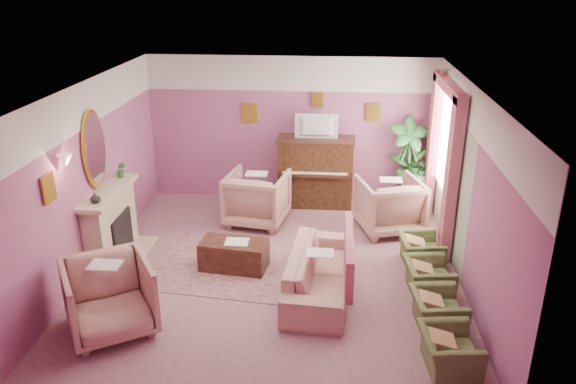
# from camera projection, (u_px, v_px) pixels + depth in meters

# --- Properties ---
(floor) EXTENTS (5.50, 6.00, 0.01)m
(floor) POSITION_uv_depth(u_px,v_px,m) (275.00, 270.00, 8.56)
(floor) COLOR #91606A
(floor) RESTS_ON ground
(ceiling) EXTENTS (5.50, 6.00, 0.01)m
(ceiling) POSITION_uv_depth(u_px,v_px,m) (273.00, 88.00, 7.53)
(ceiling) COLOR silver
(ceiling) RESTS_ON wall_back
(wall_back) EXTENTS (5.50, 0.02, 2.80)m
(wall_back) POSITION_uv_depth(u_px,v_px,m) (291.00, 130.00, 10.82)
(wall_back) COLOR #7E4978
(wall_back) RESTS_ON floor
(wall_front) EXTENTS (5.50, 0.02, 2.80)m
(wall_front) POSITION_uv_depth(u_px,v_px,m) (239.00, 298.00, 5.27)
(wall_front) COLOR #7E4978
(wall_front) RESTS_ON floor
(wall_left) EXTENTS (0.02, 6.00, 2.80)m
(wall_left) POSITION_uv_depth(u_px,v_px,m) (89.00, 179.00, 8.27)
(wall_left) COLOR #7E4978
(wall_left) RESTS_ON floor
(wall_right) EXTENTS (0.02, 6.00, 2.80)m
(wall_right) POSITION_uv_depth(u_px,v_px,m) (470.00, 191.00, 7.82)
(wall_right) COLOR #7E4978
(wall_right) RESTS_ON floor
(picture_rail_band) EXTENTS (5.50, 0.01, 0.65)m
(picture_rail_band) POSITION_uv_depth(u_px,v_px,m) (291.00, 74.00, 10.42)
(picture_rail_band) COLOR silver
(picture_rail_band) RESTS_ON wall_back
(stripe_panel) EXTENTS (0.01, 3.00, 2.15)m
(stripe_panel) POSITION_uv_depth(u_px,v_px,m) (449.00, 180.00, 9.15)
(stripe_panel) COLOR #A2AF90
(stripe_panel) RESTS_ON wall_right
(fireplace_surround) EXTENTS (0.30, 1.40, 1.10)m
(fireplace_surround) POSITION_uv_depth(u_px,v_px,m) (111.00, 226.00, 8.75)
(fireplace_surround) COLOR #C1B48C
(fireplace_surround) RESTS_ON floor
(fireplace_inset) EXTENTS (0.18, 0.72, 0.68)m
(fireplace_inset) POSITION_uv_depth(u_px,v_px,m) (118.00, 235.00, 8.80)
(fireplace_inset) COLOR black
(fireplace_inset) RESTS_ON floor
(fire_ember) EXTENTS (0.06, 0.54, 0.10)m
(fire_ember) POSITION_uv_depth(u_px,v_px,m) (122.00, 245.00, 8.86)
(fire_ember) COLOR #FF3603
(fire_ember) RESTS_ON floor
(mantel_shelf) EXTENTS (0.40, 1.55, 0.07)m
(mantel_shelf) POSITION_uv_depth(u_px,v_px,m) (109.00, 192.00, 8.54)
(mantel_shelf) COLOR #C1B48C
(mantel_shelf) RESTS_ON fireplace_surround
(hearth) EXTENTS (0.55, 1.50, 0.02)m
(hearth) POSITION_uv_depth(u_px,v_px,m) (127.00, 257.00, 8.94)
(hearth) COLOR #C1B48C
(hearth) RESTS_ON floor
(mirror_frame) EXTENTS (0.04, 0.72, 1.20)m
(mirror_frame) POSITION_uv_depth(u_px,v_px,m) (94.00, 149.00, 8.30)
(mirror_frame) COLOR gold
(mirror_frame) RESTS_ON wall_left
(mirror_glass) EXTENTS (0.01, 0.60, 1.06)m
(mirror_glass) POSITION_uv_depth(u_px,v_px,m) (96.00, 149.00, 8.30)
(mirror_glass) COLOR silver
(mirror_glass) RESTS_ON wall_left
(sconce_shade) EXTENTS (0.20, 0.20, 0.16)m
(sconce_shade) POSITION_uv_depth(u_px,v_px,m) (65.00, 160.00, 7.26)
(sconce_shade) COLOR #F28B80
(sconce_shade) RESTS_ON wall_left
(piano) EXTENTS (1.40, 0.60, 1.30)m
(piano) POSITION_uv_depth(u_px,v_px,m) (316.00, 173.00, 10.76)
(piano) COLOR #381F11
(piano) RESTS_ON floor
(piano_keyshelf) EXTENTS (1.30, 0.12, 0.06)m
(piano_keyshelf) POSITION_uv_depth(u_px,v_px,m) (315.00, 175.00, 10.41)
(piano_keyshelf) COLOR #381F11
(piano_keyshelf) RESTS_ON piano
(piano_keys) EXTENTS (1.20, 0.08, 0.02)m
(piano_keys) POSITION_uv_depth(u_px,v_px,m) (315.00, 173.00, 10.40)
(piano_keys) COLOR white
(piano_keys) RESTS_ON piano
(piano_top) EXTENTS (1.45, 0.65, 0.04)m
(piano_top) POSITION_uv_depth(u_px,v_px,m) (316.00, 139.00, 10.52)
(piano_top) COLOR #381F11
(piano_top) RESTS_ON piano
(television) EXTENTS (0.80, 0.12, 0.48)m
(television) POSITION_uv_depth(u_px,v_px,m) (316.00, 125.00, 10.37)
(television) COLOR black
(television) RESTS_ON piano
(print_back_left) EXTENTS (0.30, 0.03, 0.38)m
(print_back_left) POSITION_uv_depth(u_px,v_px,m) (249.00, 113.00, 10.73)
(print_back_left) COLOR gold
(print_back_left) RESTS_ON wall_back
(print_back_right) EXTENTS (0.26, 0.03, 0.34)m
(print_back_right) POSITION_uv_depth(u_px,v_px,m) (373.00, 112.00, 10.52)
(print_back_right) COLOR gold
(print_back_right) RESTS_ON wall_back
(print_back_mid) EXTENTS (0.22, 0.03, 0.26)m
(print_back_mid) POSITION_uv_depth(u_px,v_px,m) (317.00, 100.00, 10.52)
(print_back_mid) COLOR gold
(print_back_mid) RESTS_ON wall_back
(print_left_wall) EXTENTS (0.03, 0.28, 0.36)m
(print_left_wall) POSITION_uv_depth(u_px,v_px,m) (49.00, 188.00, 7.03)
(print_left_wall) COLOR gold
(print_left_wall) RESTS_ON wall_left
(window_blind) EXTENTS (0.03, 1.40, 1.80)m
(window_blind) POSITION_uv_depth(u_px,v_px,m) (448.00, 139.00, 9.15)
(window_blind) COLOR silver
(window_blind) RESTS_ON wall_right
(curtain_left) EXTENTS (0.16, 0.34, 2.60)m
(curtain_left) POSITION_uv_depth(u_px,v_px,m) (451.00, 182.00, 8.45)
(curtain_left) COLOR #B75165
(curtain_left) RESTS_ON floor
(curtain_right) EXTENTS (0.16, 0.34, 2.60)m
(curtain_right) POSITION_uv_depth(u_px,v_px,m) (433.00, 146.00, 10.16)
(curtain_right) COLOR #B75165
(curtain_right) RESTS_ON floor
(pelmet) EXTENTS (0.16, 2.20, 0.16)m
(pelmet) POSITION_uv_depth(u_px,v_px,m) (449.00, 86.00, 8.84)
(pelmet) COLOR #B75165
(pelmet) RESTS_ON wall_right
(mantel_plant) EXTENTS (0.16, 0.16, 0.28)m
(mantel_plant) POSITION_uv_depth(u_px,v_px,m) (121.00, 170.00, 8.99)
(mantel_plant) COLOR #2B7830
(mantel_plant) RESTS_ON mantel_shelf
(mantel_vase) EXTENTS (0.16, 0.16, 0.16)m
(mantel_vase) POSITION_uv_depth(u_px,v_px,m) (95.00, 198.00, 8.04)
(mantel_vase) COLOR silver
(mantel_vase) RESTS_ON mantel_shelf
(area_rug) EXTENTS (2.68, 2.06, 0.01)m
(area_rug) POSITION_uv_depth(u_px,v_px,m) (236.00, 267.00, 8.64)
(area_rug) COLOR #936161
(area_rug) RESTS_ON floor
(coffee_table) EXTENTS (1.06, 0.62, 0.45)m
(coffee_table) POSITION_uv_depth(u_px,v_px,m) (234.00, 255.00, 8.55)
(coffee_table) COLOR #3B1E14
(coffee_table) RESTS_ON floor
(table_paper) EXTENTS (0.35, 0.28, 0.01)m
(table_paper) POSITION_uv_depth(u_px,v_px,m) (237.00, 242.00, 8.46)
(table_paper) COLOR silver
(table_paper) RESTS_ON coffee_table
(sofa) EXTENTS (0.71, 2.13, 0.86)m
(sofa) POSITION_uv_depth(u_px,v_px,m) (320.00, 264.00, 7.86)
(sofa) COLOR tan
(sofa) RESTS_ON floor
(sofa_throw) EXTENTS (0.11, 1.61, 0.59)m
(sofa_throw) POSITION_uv_depth(u_px,v_px,m) (349.00, 255.00, 7.77)
(sofa_throw) COLOR #B75165
(sofa_throw) RESTS_ON sofa
(floral_armchair_left) EXTENTS (1.01, 1.01, 1.05)m
(floral_armchair_left) POSITION_uv_depth(u_px,v_px,m) (257.00, 195.00, 10.00)
(floral_armchair_left) COLOR tan
(floral_armchair_left) RESTS_ON floor
(floral_armchair_right) EXTENTS (1.01, 1.01, 1.05)m
(floral_armchair_right) POSITION_uv_depth(u_px,v_px,m) (389.00, 202.00, 9.72)
(floral_armchair_right) COLOR tan
(floral_armchair_right) RESTS_ON floor
(floral_armchair_front) EXTENTS (1.01, 1.01, 1.05)m
(floral_armchair_front) POSITION_uv_depth(u_px,v_px,m) (109.00, 294.00, 6.96)
(floral_armchair_front) COLOR tan
(floral_armchair_front) RESTS_ON floor
(olive_chair_a) EXTENTS (0.51, 0.72, 0.62)m
(olive_chair_a) POSITION_uv_depth(u_px,v_px,m) (450.00, 346.00, 6.35)
(olive_chair_a) COLOR #566634
(olive_chair_a) RESTS_ON floor
(olive_chair_b) EXTENTS (0.51, 0.72, 0.62)m
(olive_chair_b) POSITION_uv_depth(u_px,v_px,m) (438.00, 306.00, 7.11)
(olive_chair_b) COLOR #566634
(olive_chair_b) RESTS_ON floor
(olive_chair_c) EXTENTS (0.51, 0.72, 0.62)m
(olive_chair_c) POSITION_uv_depth(u_px,v_px,m) (428.00, 273.00, 7.87)
(olive_chair_c) COLOR #566634
(olive_chair_c) RESTS_ON floor
(olive_chair_d) EXTENTS (0.51, 0.72, 0.62)m
(olive_chair_d) POSITION_uv_depth(u_px,v_px,m) (421.00, 246.00, 8.62)
(olive_chair_d) COLOR #566634
(olive_chair_d) RESTS_ON floor
(side_table) EXTENTS (0.52, 0.52, 0.70)m
(side_table) POSITION_uv_depth(u_px,v_px,m) (413.00, 191.00, 10.69)
(side_table) COLOR silver
(side_table) RESTS_ON floor
(side_plant_big) EXTENTS (0.30, 0.30, 0.34)m
(side_plant_big) POSITION_uv_depth(u_px,v_px,m) (415.00, 165.00, 10.49)
(side_plant_big) COLOR #2B7830
(side_plant_big) RESTS_ON side_table
(side_plant_small) EXTENTS (0.16, 0.16, 0.28)m
(side_plant_small) POSITION_uv_depth(u_px,v_px,m) (422.00, 169.00, 10.40)
(side_plant_small) COLOR #2B7830
(side_plant_small) RESTS_ON side_table
(palm_pot) EXTENTS (0.34, 0.34, 0.34)m
(palm_pot) POSITION_uv_depth(u_px,v_px,m) (405.00, 199.00, 10.76)
(palm_pot) COLOR #965C48
(palm_pot) RESTS_ON floor
(palm_plant) EXTENTS (0.76, 0.76, 1.44)m
(palm_plant) POSITION_uv_depth(u_px,v_px,m) (408.00, 155.00, 10.43)
(palm_plant) COLOR #2B7830
(palm_plant) RESTS_ON palm_pot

